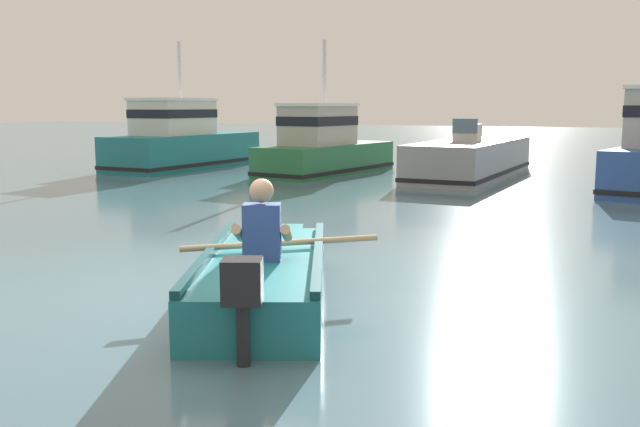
# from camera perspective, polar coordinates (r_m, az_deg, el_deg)

# --- Properties ---
(ground_plane) EXTENTS (120.00, 120.00, 0.00)m
(ground_plane) POSITION_cam_1_polar(r_m,az_deg,el_deg) (7.16, -8.30, -6.25)
(ground_plane) COLOR slate
(rowboat_with_person) EXTENTS (2.23, 3.58, 1.19)m
(rowboat_with_person) POSITION_cam_1_polar(r_m,az_deg,el_deg) (6.74, -4.49, -4.94)
(rowboat_with_person) COLOR #1E727A
(rowboat_with_person) RESTS_ON ground
(moored_boat_teal) EXTENTS (2.21, 5.51, 3.69)m
(moored_boat_teal) POSITION_cam_1_polar(r_m,az_deg,el_deg) (21.34, -11.13, 5.69)
(moored_boat_teal) COLOR #1E727A
(moored_boat_teal) RESTS_ON ground
(moored_boat_green) EXTENTS (2.40, 5.05, 3.59)m
(moored_boat_green) POSITION_cam_1_polar(r_m,az_deg,el_deg) (19.23, 0.32, 5.33)
(moored_boat_green) COLOR #287042
(moored_boat_green) RESTS_ON ground
(moored_boat_grey) EXTENTS (2.16, 6.43, 1.53)m
(moored_boat_grey) POSITION_cam_1_polar(r_m,az_deg,el_deg) (18.88, 12.15, 4.29)
(moored_boat_grey) COLOR gray
(moored_boat_grey) RESTS_ON ground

